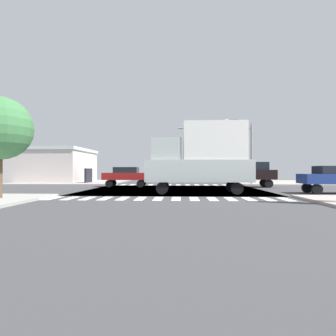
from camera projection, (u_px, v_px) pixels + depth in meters
name	position (u px, v px, depth m)	size (l,w,h in m)	color
ground	(175.00, 190.00, 22.78)	(90.00, 90.00, 0.05)	#3D3D40
sidewalk_corner_ne	(282.00, 183.00, 34.18)	(12.00, 12.00, 0.14)	#A09B91
sidewalk_corner_nw	(74.00, 182.00, 35.35)	(12.00, 12.00, 0.14)	#A69797
crosswalk_near	(167.00, 199.00, 15.50)	(13.50, 2.00, 0.01)	white
crosswalk_far	(174.00, 185.00, 30.08)	(13.50, 2.00, 0.01)	white
traffic_signal_mast	(222.00, 140.00, 29.77)	(7.91, 0.55, 6.51)	gray
street_lamp	(235.00, 144.00, 37.36)	(1.78, 0.32, 8.51)	gray
bank_building	(39.00, 165.00, 36.93)	(14.46, 9.57, 4.41)	beige
sidewalk_tree	(0.00, 128.00, 14.54)	(3.30, 3.30, 5.44)	brown
sedan_crossing_3	(166.00, 173.00, 46.59)	(1.80, 4.30, 1.88)	black
box_truck_queued_1	(202.00, 156.00, 19.21)	(7.20, 2.40, 4.85)	black
sedan_leading_4	(126.00, 175.00, 26.49)	(4.30, 1.80, 1.88)	black
suv_middle_1	(249.00, 172.00, 25.97)	(4.60, 1.96, 2.34)	black
sedan_outer_6	(334.00, 177.00, 18.80)	(4.30, 1.80, 1.88)	black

